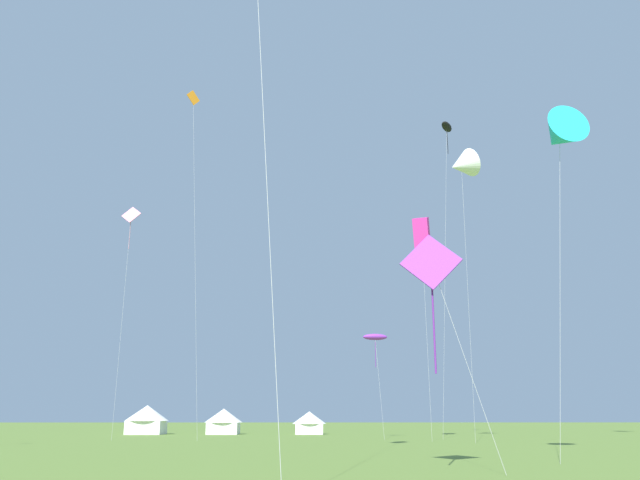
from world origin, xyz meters
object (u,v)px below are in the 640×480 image
object	(u,v)px
kite_white_delta	(461,165)
festival_tent_center	(224,420)
kite_pink_diamond	(131,220)
kite_orange_diamond	(193,112)
kite_black_parafoil	(447,128)
kite_purple_diamond	(431,268)
kite_magenta_box	(422,233)
festival_tent_right	(309,422)
festival_tent_left	(147,418)
kite_purple_parafoil	(375,337)
kite_cyan_delta	(560,134)

from	to	relation	value
kite_white_delta	festival_tent_center	xyz separation A→B (m)	(-23.15, 24.03, -21.79)
kite_pink_diamond	kite_orange_diamond	bearing A→B (deg)	-7.83
kite_orange_diamond	kite_black_parafoil	size ratio (longest dim) A/B	1.06
kite_white_delta	kite_purple_diamond	size ratio (longest dim) A/B	2.69
kite_white_delta	kite_magenta_box	size ratio (longest dim) A/B	1.26
kite_pink_diamond	festival_tent_right	xyz separation A→B (m)	(17.23, 17.15, -18.85)
kite_white_delta	kite_orange_diamond	world-z (taller)	kite_orange_diamond
kite_purple_diamond	kite_white_delta	bearing A→B (deg)	73.33
festival_tent_left	kite_magenta_box	bearing A→B (deg)	-34.84
kite_pink_diamond	festival_tent_left	world-z (taller)	kite_pink_diamond
kite_black_parafoil	festival_tent_center	xyz separation A→B (m)	(-24.18, 14.51, -29.77)
kite_magenta_box	festival_tent_right	bearing A→B (deg)	117.09
kite_orange_diamond	kite_purple_diamond	size ratio (longest dim) A/B	3.64
kite_white_delta	festival_tent_left	size ratio (longest dim) A/B	5.04
kite_orange_diamond	kite_purple_parafoil	size ratio (longest dim) A/B	3.47
kite_magenta_box	kite_cyan_delta	size ratio (longest dim) A/B	1.11
kite_black_parafoil	kite_cyan_delta	bearing A→B (deg)	-91.87
festival_tent_center	festival_tent_right	xyz separation A→B (m)	(9.80, 0.00, -0.17)
kite_white_delta	festival_tent_right	size ratio (longest dim) A/B	6.43
kite_magenta_box	festival_tent_right	distance (m)	28.16
kite_magenta_box	kite_cyan_delta	world-z (taller)	kite_magenta_box
kite_cyan_delta	festival_tent_center	bearing A→B (deg)	116.93
kite_orange_diamond	festival_tent_right	xyz separation A→B (m)	(11.65, 17.92, -29.96)
festival_tent_center	festival_tent_right	bearing A→B (deg)	0.00
kite_magenta_box	kite_cyan_delta	bearing A→B (deg)	-83.10
kite_magenta_box	kite_black_parafoil	distance (m)	14.80
festival_tent_left	festival_tent_right	size ratio (longest dim) A/B	1.28
kite_white_delta	festival_tent_center	size ratio (longest dim) A/B	5.73
kite_magenta_box	kite_black_parafoil	size ratio (longest dim) A/B	0.62
kite_purple_parafoil	festival_tent_right	xyz separation A→B (m)	(-6.33, 14.71, -7.94)
kite_pink_diamond	festival_tent_right	bearing A→B (deg)	44.86
kite_white_delta	kite_pink_diamond	xyz separation A→B (m)	(-30.58, 6.89, -3.11)
kite_purple_parafoil	festival_tent_right	distance (m)	17.87
kite_white_delta	kite_purple_parafoil	world-z (taller)	kite_white_delta
kite_purple_diamond	kite_purple_parafoil	bearing A→B (deg)	87.94
festival_tent_center	kite_magenta_box	bearing A→B (deg)	-45.01
kite_magenta_box	kite_purple_diamond	size ratio (longest dim) A/B	2.13
kite_black_parafoil	kite_purple_diamond	xyz separation A→B (m)	(-9.39, -37.42, -23.52)
kite_pink_diamond	kite_black_parafoil	world-z (taller)	kite_black_parafoil
kite_orange_diamond	festival_tent_center	size ratio (longest dim) A/B	7.77
kite_white_delta	kite_purple_diamond	distance (m)	33.02
kite_orange_diamond	kite_purple_diamond	world-z (taller)	kite_orange_diamond
kite_magenta_box	kite_purple_parafoil	distance (m)	11.13
kite_white_delta	kite_magenta_box	bearing A→B (deg)	127.85
kite_purple_diamond	kite_cyan_delta	bearing A→B (deg)	37.10
kite_white_delta	festival_tent_center	distance (m)	39.85
kite_magenta_box	kite_orange_diamond	bearing A→B (deg)	174.36
kite_magenta_box	festival_tent_left	distance (m)	38.82
kite_black_parafoil	festival_tent_center	world-z (taller)	kite_black_parafoil
kite_cyan_delta	kite_black_parafoil	bearing A→B (deg)	88.13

